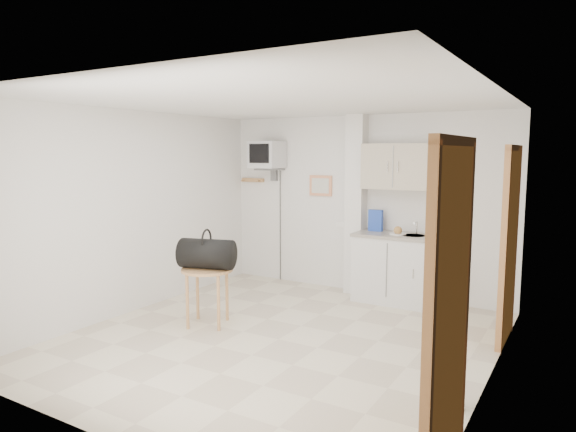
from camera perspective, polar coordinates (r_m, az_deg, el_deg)
The scene contains 7 objects.
ground at distance 5.63m, azimuth -1.06°, elevation -13.54°, with size 4.50×4.50×0.00m, color beige.
room_envelope at distance 5.25m, azimuth 1.64°, elevation 2.20°, with size 4.24×4.54×2.55m.
kitchenette at distance 6.95m, azimuth 11.77°, elevation -2.85°, with size 1.03×0.58×2.10m.
crt_television at distance 7.76m, azimuth -2.33°, elevation 6.71°, with size 0.44×0.45×2.15m.
round_table at distance 5.99m, azimuth -8.96°, elevation -6.65°, with size 0.59×0.59×0.66m.
duffel_bag at distance 5.93m, azimuth -9.01°, elevation -4.14°, with size 0.69×0.49×0.46m.
water_bottle at distance 4.39m, azimuth 18.26°, elevation -18.00°, with size 0.11×0.11×0.33m.
Camera 1 is at (2.78, -4.48, 1.98)m, focal length 32.00 mm.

